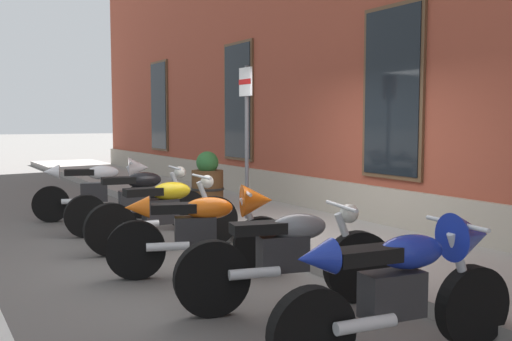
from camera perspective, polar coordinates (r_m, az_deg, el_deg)
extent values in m
plane|color=#565451|center=(7.52, 0.20, -8.07)|extent=(140.00, 140.00, 0.00)
cube|color=gray|center=(8.13, 7.21, -6.58)|extent=(33.96, 2.29, 0.15)
cube|color=gray|center=(8.80, 12.96, -3.98)|extent=(27.96, 0.10, 0.70)
cube|color=#513823|center=(16.74, -9.44, 6.26)|extent=(1.22, 0.06, 2.52)
cube|color=black|center=(16.73, -9.54, 6.26)|extent=(1.10, 0.03, 2.40)
cube|color=#513823|center=(12.51, -1.72, 6.80)|extent=(1.22, 0.06, 2.52)
cube|color=black|center=(12.49, -1.84, 6.80)|extent=(1.10, 0.03, 2.40)
cube|color=#513823|center=(8.72, 13.28, 7.48)|extent=(1.22, 0.06, 2.52)
cube|color=black|center=(8.69, 13.13, 7.49)|extent=(1.10, 0.03, 2.40)
cylinder|color=black|center=(10.27, -11.11, -2.95)|extent=(0.28, 0.61, 0.60)
cylinder|color=black|center=(10.28, -19.47, -3.13)|extent=(0.28, 0.61, 0.60)
cylinder|color=silver|center=(10.23, -11.69, -1.40)|extent=(0.16, 0.34, 0.69)
cube|color=#28282B|center=(10.23, -15.60, -2.05)|extent=(0.33, 0.48, 0.32)
ellipsoid|color=silver|center=(10.19, -14.80, -0.18)|extent=(0.39, 0.57, 0.24)
cube|color=black|center=(10.20, -16.93, -0.17)|extent=(0.34, 0.52, 0.10)
cylinder|color=silver|center=(10.19, -12.18, 0.83)|extent=(0.61, 0.20, 0.04)
cylinder|color=silver|center=(10.13, -17.29, -2.90)|extent=(0.21, 0.46, 0.09)
cone|color=silver|center=(10.20, -11.44, 0.28)|extent=(0.44, 0.42, 0.36)
cone|color=silver|center=(10.22, -19.45, -0.11)|extent=(0.30, 0.32, 0.24)
cylinder|color=black|center=(9.09, -6.84, -3.85)|extent=(0.19, 0.63, 0.62)
cylinder|color=black|center=(8.78, -16.34, -4.32)|extent=(0.19, 0.63, 0.62)
cylinder|color=silver|center=(9.02, -7.46, -2.19)|extent=(0.11, 0.33, 0.67)
cube|color=#28282B|center=(8.87, -11.84, -2.96)|extent=(0.27, 0.46, 0.32)
ellipsoid|color=black|center=(8.86, -10.93, -0.93)|extent=(0.32, 0.55, 0.24)
cube|color=black|center=(8.79, -13.35, -0.96)|extent=(0.28, 0.50, 0.10)
cylinder|color=silver|center=(8.96, -7.98, 0.26)|extent=(0.62, 0.11, 0.04)
cylinder|color=silver|center=(8.72, -13.61, -4.00)|extent=(0.14, 0.46, 0.09)
sphere|color=silver|center=(8.99, -7.48, -0.17)|extent=(0.18, 0.18, 0.18)
cylinder|color=black|center=(7.96, -4.14, -4.91)|extent=(0.15, 0.67, 0.67)
cylinder|color=black|center=(7.52, -14.07, -5.63)|extent=(0.15, 0.67, 0.67)
cylinder|color=silver|center=(7.88, -4.81, -3.22)|extent=(0.08, 0.31, 0.62)
cube|color=#28282B|center=(7.66, -9.33, -3.98)|extent=(0.24, 0.45, 0.32)
ellipsoid|color=gold|center=(7.68, -8.29, -2.01)|extent=(0.28, 0.53, 0.24)
cube|color=black|center=(7.56, -11.01, -2.08)|extent=(0.24, 0.49, 0.10)
cylinder|color=silver|center=(7.81, -5.37, -0.61)|extent=(0.62, 0.06, 0.04)
cylinder|color=silver|center=(7.48, -11.21, -5.24)|extent=(0.11, 0.45, 0.09)
sphere|color=silver|center=(7.84, -4.83, -1.09)|extent=(0.18, 0.18, 0.18)
cylinder|color=black|center=(6.49, 0.56, -7.31)|extent=(0.32, 0.64, 0.63)
cylinder|color=black|center=(6.37, -11.71, -7.65)|extent=(0.32, 0.64, 0.63)
cylinder|color=silver|center=(6.43, -0.32, -5.26)|extent=(0.17, 0.31, 0.61)
cube|color=#28282B|center=(6.35, -5.98, -5.95)|extent=(0.35, 0.49, 0.32)
ellipsoid|color=orange|center=(6.33, -4.64, -3.70)|extent=(0.42, 0.58, 0.24)
cube|color=black|center=(6.30, -8.09, -3.68)|extent=(0.37, 0.53, 0.10)
cylinder|color=silver|center=(6.36, -1.03, -2.09)|extent=(0.60, 0.24, 0.04)
cylinder|color=silver|center=(6.25, -8.64, -7.39)|extent=(0.24, 0.45, 0.09)
cone|color=orange|center=(6.40, 0.12, -2.96)|extent=(0.45, 0.44, 0.36)
cone|color=orange|center=(6.29, -11.60, -3.56)|extent=(0.31, 0.33, 0.24)
cylinder|color=black|center=(5.57, 9.98, -9.27)|extent=(0.27, 0.68, 0.67)
cylinder|color=black|center=(5.10, -4.34, -10.52)|extent=(0.27, 0.68, 0.67)
cylinder|color=silver|center=(5.47, 9.08, -7.05)|extent=(0.14, 0.30, 0.59)
cube|color=#28282B|center=(5.24, 2.64, -8.08)|extent=(0.32, 0.48, 0.32)
ellipsoid|color=slate|center=(5.24, 4.20, -5.55)|extent=(0.37, 0.57, 0.24)
cube|color=black|center=(5.12, 0.21, -5.68)|extent=(0.32, 0.52, 0.10)
cylinder|color=silver|center=(5.38, 8.36, -3.48)|extent=(0.61, 0.18, 0.04)
cylinder|color=silver|center=(5.07, -0.14, -10.04)|extent=(0.19, 0.46, 0.09)
sphere|color=silver|center=(5.42, 9.12, -4.17)|extent=(0.18, 0.18, 0.18)
cylinder|color=black|center=(4.74, 20.48, -12.38)|extent=(0.19, 0.63, 0.62)
cylinder|color=black|center=(3.95, 5.50, -15.59)|extent=(0.19, 0.63, 0.62)
cylinder|color=silver|center=(4.60, 19.67, -9.51)|extent=(0.11, 0.32, 0.65)
cube|color=#28282B|center=(4.23, 13.22, -11.76)|extent=(0.27, 0.46, 0.32)
ellipsoid|color=#192D9E|center=(4.24, 14.94, -7.70)|extent=(0.32, 0.55, 0.24)
cube|color=black|center=(4.02, 10.65, -8.18)|extent=(0.28, 0.50, 0.10)
cylinder|color=silver|center=(4.47, 19.06, -4.95)|extent=(0.62, 0.11, 0.04)
cylinder|color=silver|center=(4.01, 10.69, -14.61)|extent=(0.14, 0.46, 0.09)
cone|color=#192D9E|center=(4.57, 20.23, -6.03)|extent=(0.40, 0.38, 0.36)
cone|color=#192D9E|center=(3.82, 5.83, -8.51)|extent=(0.27, 0.29, 0.24)
cylinder|color=#4C4C51|center=(9.10, -0.91, 2.74)|extent=(0.06, 0.06, 2.39)
cube|color=white|center=(9.10, -1.03, 8.70)|extent=(0.36, 0.03, 0.44)
cube|color=red|center=(9.09, -1.12, 8.70)|extent=(0.36, 0.01, 0.08)
cylinder|color=brown|center=(10.43, -4.78, -1.78)|extent=(0.57, 0.57, 0.66)
cylinder|color=black|center=(10.43, -4.78, -1.78)|extent=(0.60, 0.60, 0.04)
sphere|color=#28602D|center=(10.39, -4.80, 0.79)|extent=(0.40, 0.40, 0.40)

